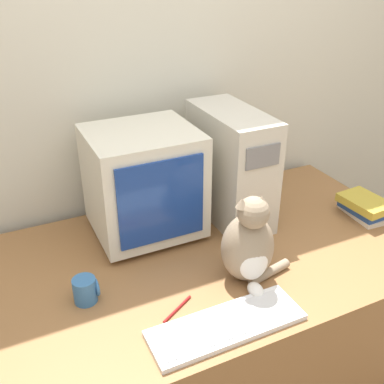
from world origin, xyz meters
TOP-DOWN VIEW (x-y plane):
  - wall_back at (0.00, 1.04)m, footprint 7.00×0.05m
  - desk at (0.00, 0.49)m, footprint 1.74×0.97m
  - crt_monitor at (-0.17, 0.73)m, footprint 0.41×0.38m
  - computer_tower at (0.21, 0.71)m, footprint 0.21×0.46m
  - keyboard at (-0.14, 0.11)m, footprint 0.50×0.16m
  - cat at (0.05, 0.29)m, footprint 0.28×0.23m
  - book_stack at (0.73, 0.44)m, footprint 0.16×0.22m
  - pen at (-0.24, 0.25)m, footprint 0.13×0.08m
  - mug at (-0.50, 0.42)m, footprint 0.08×0.08m

SIDE VIEW (x-z plane):
  - desk at x=0.00m, z-range 0.00..0.75m
  - pen at x=-0.24m, z-range 0.75..0.76m
  - keyboard at x=-0.14m, z-range 0.75..0.78m
  - mug at x=-0.50m, z-range 0.75..0.84m
  - book_stack at x=0.73m, z-range 0.76..0.85m
  - cat at x=0.05m, z-range 0.73..1.07m
  - crt_monitor at x=-0.17m, z-range 0.76..1.20m
  - computer_tower at x=0.21m, z-range 0.76..1.23m
  - wall_back at x=0.00m, z-range 0.00..2.50m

